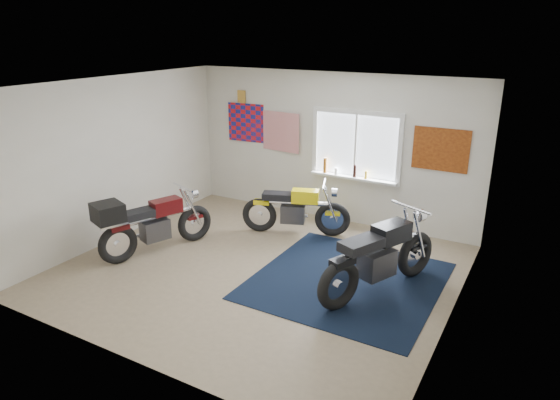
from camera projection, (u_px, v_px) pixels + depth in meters
The scene contains 10 objects.
ground at pixel (259, 270), 7.44m from camera, with size 5.50×5.50×0.00m, color #9E896B.
room_shell at pixel (257, 163), 6.90m from camera, with size 5.50×5.50×5.50m.
navy_rug at pixel (347, 280), 7.12m from camera, with size 2.50×2.60×0.01m, color black.
window_assembly at pixel (356, 150), 8.79m from camera, with size 1.66×0.17×1.26m.
oil_bottles at pixel (340, 169), 8.97m from camera, with size 0.85×0.07×0.28m.
flag_display at pixel (242, 97), 9.66m from camera, with size 1.60×0.10×1.17m.
triumph_poster at pixel (441, 150), 8.06m from camera, with size 0.90×0.03×0.70m, color #A54C14.
yellow_triumph at pixel (295, 211), 8.62m from camera, with size 1.82×0.82×0.95m.
black_chrome_bike at pixel (379, 258), 6.69m from camera, with size 1.04×2.05×1.12m.
maroon_tourer at pixel (148, 223), 7.81m from camera, with size 1.00×1.92×1.00m.
Camera 1 is at (3.57, -5.66, 3.43)m, focal length 32.00 mm.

